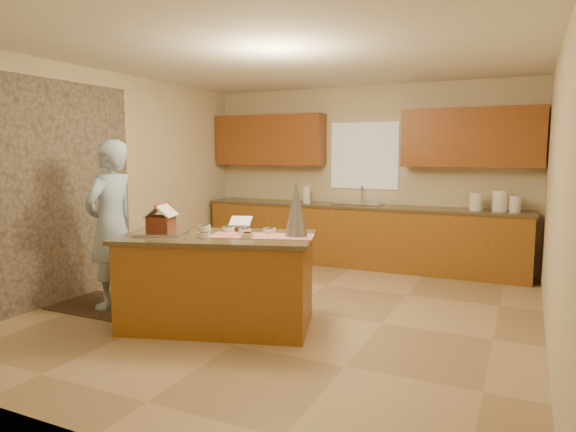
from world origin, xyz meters
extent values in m
plane|color=tan|center=(0.00, 0.00, 0.00)|extent=(5.50, 5.50, 0.00)
plane|color=silver|center=(0.00, 0.00, 2.70)|extent=(5.50, 5.50, 0.00)
plane|color=beige|center=(0.00, 2.75, 1.35)|extent=(5.50, 5.50, 0.00)
plane|color=beige|center=(0.00, -2.75, 1.35)|extent=(5.50, 5.50, 0.00)
plane|color=beige|center=(-2.50, 0.00, 1.35)|extent=(5.50, 5.50, 0.00)
plane|color=beige|center=(2.50, 0.00, 1.35)|extent=(5.50, 5.50, 0.00)
plane|color=gray|center=(-2.48, -0.80, 1.25)|extent=(0.00, 2.50, 2.50)
cube|color=white|center=(0.00, 2.72, 1.65)|extent=(1.05, 0.03, 1.00)
cube|color=brown|center=(0.00, 2.45, 0.44)|extent=(4.80, 0.60, 0.88)
cube|color=brown|center=(0.00, 2.45, 0.90)|extent=(4.85, 0.63, 0.04)
cube|color=brown|center=(-1.55, 2.57, 1.90)|extent=(1.85, 0.35, 0.80)
cube|color=brown|center=(1.55, 2.57, 1.90)|extent=(1.85, 0.35, 0.80)
cube|color=silver|center=(0.00, 2.45, 0.89)|extent=(0.70, 0.45, 0.12)
cylinder|color=silver|center=(0.00, 2.63, 1.06)|extent=(0.03, 0.03, 0.28)
cube|color=brown|center=(-0.41, -0.75, 0.43)|extent=(1.95, 1.37, 0.86)
cube|color=brown|center=(-0.41, -0.75, 0.88)|extent=(2.05, 1.47, 0.04)
cube|color=#B50C17|center=(0.01, -0.62, 0.91)|extent=(1.04, 0.63, 0.01)
cube|color=silver|center=(-0.91, -0.96, 0.92)|extent=(0.53, 0.45, 0.02)
cube|color=white|center=(-0.38, -0.35, 0.99)|extent=(0.26, 0.22, 0.09)
cone|color=silver|center=(0.31, -0.48, 1.17)|extent=(0.27, 0.27, 0.54)
cube|color=black|center=(-1.83, -0.73, 0.01)|extent=(1.24, 0.81, 0.01)
imported|color=#96B5D6|center=(-1.78, -0.73, 0.92)|extent=(0.46, 0.68, 1.82)
cylinder|color=white|center=(1.66, 2.45, 1.04)|extent=(0.17, 0.17, 0.23)
cylinder|color=white|center=(1.96, 2.45, 1.06)|extent=(0.19, 0.19, 0.28)
cylinder|color=white|center=(2.14, 2.45, 1.03)|extent=(0.15, 0.15, 0.21)
cylinder|color=white|center=(-0.84, 2.45, 1.05)|extent=(0.12, 0.12, 0.26)
cube|color=maroon|center=(-0.91, -0.96, 1.01)|extent=(0.28, 0.29, 0.16)
cube|color=white|center=(-0.97, -0.98, 1.14)|extent=(0.22, 0.31, 0.12)
cube|color=white|center=(-0.85, -0.94, 1.14)|extent=(0.22, 0.31, 0.12)
cylinder|color=red|center=(-0.91, -0.96, 1.20)|extent=(0.10, 0.27, 0.02)
cylinder|color=#37A8CE|center=(0.00, -0.45, 0.93)|extent=(0.12, 0.12, 0.05)
cylinder|color=#FF8378|center=(-0.44, -0.93, 0.93)|extent=(0.12, 0.12, 0.05)
cylinder|color=#9C3484|center=(-0.69, -0.54, 0.93)|extent=(0.12, 0.12, 0.05)
cylinder|color=#EA5829|center=(-0.05, -0.78, 0.93)|extent=(0.12, 0.12, 0.05)
cylinder|color=white|center=(-0.20, -0.58, 0.93)|extent=(0.12, 0.12, 0.05)
cylinder|color=#229764|center=(-0.41, -0.53, 0.93)|extent=(0.12, 0.12, 0.05)
camera|label=1|loc=(2.27, -4.83, 1.69)|focal=31.70mm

